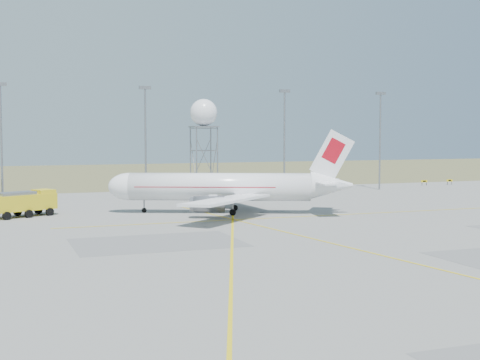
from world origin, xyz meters
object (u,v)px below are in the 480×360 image
object	(u,v)px
airliner_main	(224,188)
fire_truck	(25,204)
baggage_tug	(5,207)
radar_tower	(204,142)

from	to	relation	value
airliner_main	fire_truck	size ratio (longest dim) A/B	3.63
airliner_main	baggage_tug	size ratio (longest dim) A/B	14.69
baggage_tug	radar_tower	bearing A→B (deg)	36.28
radar_tower	baggage_tug	bearing A→B (deg)	-162.23
fire_truck	baggage_tug	world-z (taller)	fire_truck
airliner_main	radar_tower	distance (m)	26.89
airliner_main	baggage_tug	distance (m)	33.83
radar_tower	baggage_tug	distance (m)	38.37
fire_truck	baggage_tug	bearing A→B (deg)	80.85
radar_tower	fire_truck	bearing A→B (deg)	-149.08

